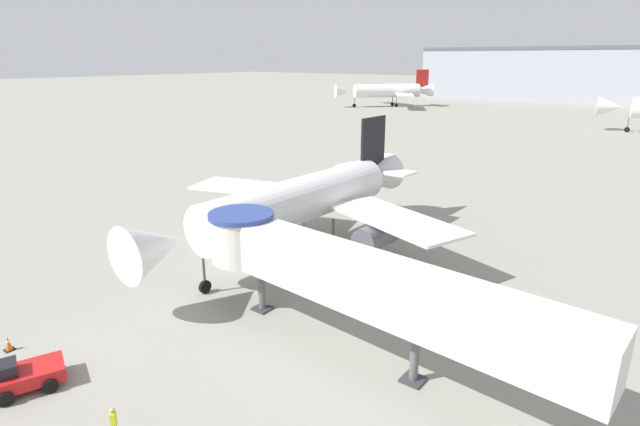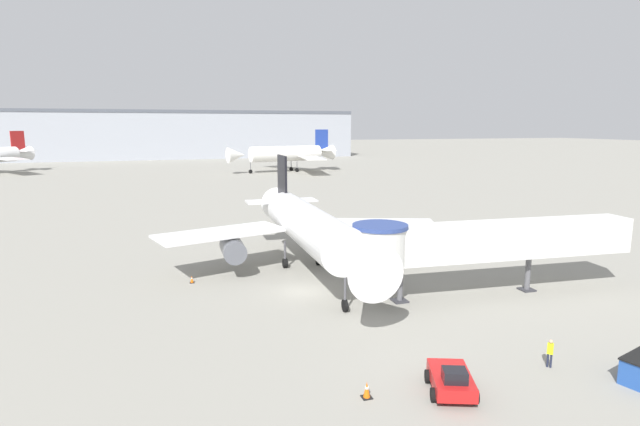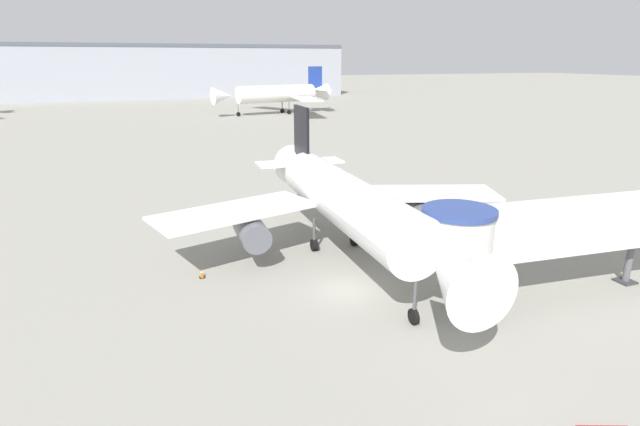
% 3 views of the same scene
% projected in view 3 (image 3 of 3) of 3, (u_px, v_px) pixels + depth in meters
% --- Properties ---
extents(ground_plane, '(800.00, 800.00, 0.00)m').
position_uv_depth(ground_plane, '(349.00, 289.00, 31.55)').
color(ground_plane, gray).
extents(main_airplane, '(27.32, 29.09, 10.05)m').
position_uv_depth(main_airplane, '(344.00, 201.00, 35.55)').
color(main_airplane, white).
rests_on(main_airplane, ground_plane).
extents(jet_bridge, '(23.37, 4.79, 6.08)m').
position_uv_depth(jet_bridge, '(577.00, 225.00, 30.03)').
color(jet_bridge, silver).
rests_on(jet_bridge, ground_plane).
extents(traffic_cone_port_wing, '(0.38, 0.38, 0.64)m').
position_uv_depth(traffic_cone_port_wing, '(202.00, 273.00, 33.15)').
color(traffic_cone_port_wing, black).
rests_on(traffic_cone_port_wing, ground_plane).
extents(background_jet_blue_tail, '(32.81, 36.73, 12.02)m').
position_uv_depth(background_jet_blue_tail, '(278.00, 94.00, 130.25)').
color(background_jet_blue_tail, white).
rests_on(background_jet_blue_tail, ground_plane).
extents(terminal_building, '(136.31, 19.27, 19.15)m').
position_uv_depth(terminal_building, '(162.00, 71.00, 185.53)').
color(terminal_building, '#999EA8').
rests_on(terminal_building, ground_plane).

